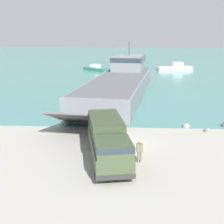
# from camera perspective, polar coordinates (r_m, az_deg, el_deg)

# --- Properties ---
(ground_plane) EXTENTS (240.00, 240.00, 0.00)m
(ground_plane) POSITION_cam_1_polar(r_m,az_deg,el_deg) (26.32, 2.44, -5.98)
(ground_plane) COLOR #9E998E
(water_surface) EXTENTS (240.00, 180.00, 0.01)m
(water_surface) POSITION_cam_1_polar(r_m,az_deg,el_deg) (119.95, 3.04, 9.81)
(water_surface) COLOR #477F7A
(water_surface) RESTS_ON ground_plane
(landing_craft) EXTENTS (11.70, 38.20, 7.61)m
(landing_craft) POSITION_cam_1_polar(r_m,az_deg,el_deg) (49.06, 1.72, 5.74)
(landing_craft) COLOR gray
(landing_craft) RESTS_ON ground_plane
(military_truck) EXTENTS (3.93, 8.53, 2.89)m
(military_truck) POSITION_cam_1_polar(r_m,az_deg,el_deg) (22.79, -0.79, -5.14)
(military_truck) COLOR #3D4C33
(military_truck) RESTS_ON ground_plane
(soldier_on_ramp) EXTENTS (0.46, 0.28, 1.64)m
(soldier_on_ramp) POSITION_cam_1_polar(r_m,az_deg,el_deg) (22.60, 5.06, -6.92)
(soldier_on_ramp) COLOR #6B664C
(soldier_on_ramp) RESTS_ON ground_plane
(moored_boat_a) EXTENTS (7.23, 6.72, 1.56)m
(moored_boat_a) POSITION_cam_1_polar(r_m,az_deg,el_deg) (79.09, -2.89, 7.95)
(moored_boat_a) COLOR #2D7060
(moored_boat_a) RESTS_ON ground_plane
(moored_boat_b) EXTENTS (9.22, 4.38, 2.07)m
(moored_boat_b) POSITION_cam_1_polar(r_m,az_deg,el_deg) (81.19, 11.46, 7.97)
(moored_boat_b) COLOR white
(moored_boat_b) RESTS_ON ground_plane
(shoreline_rock_a) EXTENTS (0.78, 0.78, 0.78)m
(shoreline_rock_a) POSITION_cam_1_polar(r_m,az_deg,el_deg) (31.99, 13.36, -2.68)
(shoreline_rock_a) COLOR gray
(shoreline_rock_a) RESTS_ON ground_plane
(shoreline_rock_c) EXTENTS (1.03, 1.03, 1.03)m
(shoreline_rock_c) POSITION_cam_1_polar(r_m,az_deg,el_deg) (33.03, -8.50, -1.91)
(shoreline_rock_c) COLOR gray
(shoreline_rock_c) RESTS_ON ground_plane
(shoreline_rock_d) EXTENTS (0.74, 0.74, 0.74)m
(shoreline_rock_d) POSITION_cam_1_polar(r_m,az_deg,el_deg) (31.07, 17.04, -3.43)
(shoreline_rock_d) COLOR gray
(shoreline_rock_d) RESTS_ON ground_plane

